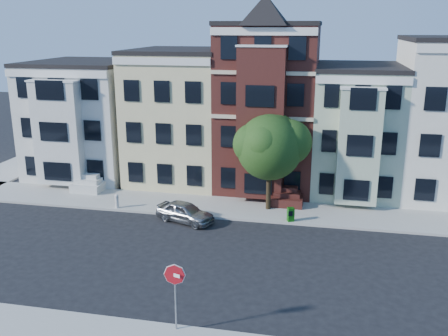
% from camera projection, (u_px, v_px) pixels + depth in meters
% --- Properties ---
extents(ground, '(120.00, 120.00, 0.00)m').
position_uv_depth(ground, '(234.00, 265.00, 26.03)').
color(ground, black).
extents(far_sidewalk, '(60.00, 4.00, 0.15)m').
position_uv_depth(far_sidewalk, '(256.00, 210.00, 33.54)').
color(far_sidewalk, '#9E9B93').
rests_on(far_sidewalk, ground).
extents(house_white, '(8.00, 9.00, 9.00)m').
position_uv_depth(house_white, '(89.00, 119.00, 41.34)').
color(house_white, silver).
rests_on(house_white, ground).
extents(house_yellow, '(7.00, 9.00, 10.00)m').
position_uv_depth(house_yellow, '(181.00, 117.00, 39.65)').
color(house_yellow, beige).
rests_on(house_yellow, ground).
extents(house_brown, '(7.00, 9.00, 12.00)m').
position_uv_depth(house_brown, '(269.00, 107.00, 38.02)').
color(house_brown, '#3E1813').
rests_on(house_brown, ground).
extents(house_green, '(6.00, 9.00, 9.00)m').
position_uv_depth(house_green, '(355.00, 130.00, 37.17)').
color(house_green, '#A7B899').
rests_on(house_green, ground).
extents(street_tree, '(7.56, 7.56, 7.91)m').
position_uv_depth(street_tree, '(270.00, 152.00, 32.44)').
color(street_tree, '#2F531F').
rests_on(street_tree, far_sidewalk).
extents(parked_car, '(4.15, 2.77, 1.31)m').
position_uv_depth(parked_car, '(185.00, 212.00, 31.54)').
color(parked_car, gray).
rests_on(parked_car, ground).
extents(newspaper_box, '(0.50, 0.48, 0.88)m').
position_uv_depth(newspaper_box, '(291.00, 214.00, 31.32)').
color(newspaper_box, '#12590E').
rests_on(newspaper_box, far_sidewalk).
extents(fire_hydrant, '(0.28, 0.28, 0.76)m').
position_uv_depth(fire_hydrant, '(117.00, 202.00, 33.60)').
color(fire_hydrant, beige).
rests_on(fire_hydrant, far_sidewalk).
extents(stop_sign, '(0.89, 0.40, 3.26)m').
position_uv_depth(stop_sign, '(175.00, 293.00, 19.84)').
color(stop_sign, '#AE111A').
rests_on(stop_sign, near_sidewalk).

